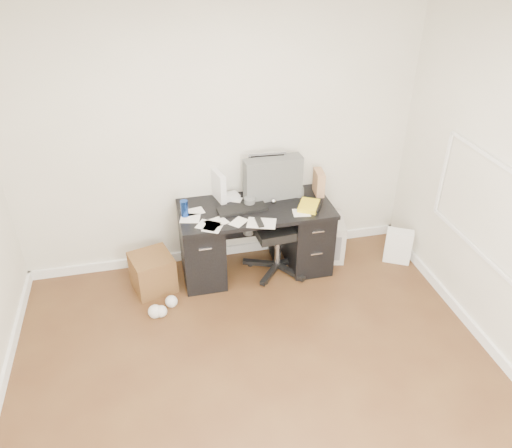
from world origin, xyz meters
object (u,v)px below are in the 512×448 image
(office_chair, at_px, (278,220))
(keyboard, at_px, (242,209))
(wicker_basket, at_px, (153,272))
(lcd_monitor, at_px, (267,173))
(desk, at_px, (256,237))
(pc_tower, at_px, (334,237))

(office_chair, bearing_deg, keyboard, 173.91)
(wicker_basket, bearing_deg, lcd_monitor, 14.20)
(desk, bearing_deg, wicker_basket, -175.91)
(desk, height_order, lcd_monitor, lcd_monitor)
(desk, height_order, wicker_basket, desk)
(lcd_monitor, distance_m, office_chair, 0.48)
(keyboard, distance_m, office_chair, 0.41)
(keyboard, bearing_deg, desk, 5.74)
(lcd_monitor, xyz_separation_m, office_chair, (0.06, -0.27, -0.40))
(desk, xyz_separation_m, lcd_monitor, (0.17, 0.23, 0.59))
(lcd_monitor, distance_m, wicker_basket, 1.50)
(desk, bearing_deg, keyboard, -169.34)
(lcd_monitor, height_order, keyboard, lcd_monitor)
(lcd_monitor, xyz_separation_m, wicker_basket, (-1.23, -0.31, -0.80))
(desk, relative_size, office_chair, 1.27)
(desk, xyz_separation_m, wicker_basket, (-1.06, -0.08, -0.21))
(keyboard, height_order, pc_tower, keyboard)
(keyboard, bearing_deg, pc_tower, 1.01)
(lcd_monitor, distance_m, pc_tower, 1.06)
(wicker_basket, bearing_deg, office_chair, 1.77)
(desk, xyz_separation_m, keyboard, (-0.14, -0.03, 0.36))
(desk, distance_m, pc_tower, 0.91)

